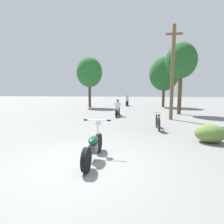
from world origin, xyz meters
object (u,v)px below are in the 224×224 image
Objects in this scene: roadside_tree_right_far at (164,74)px; roadside_tree_left at (89,73)px; motorcycle_rider_lead at (118,110)px; bicycle_parked at (158,122)px; motorcycle_rider_far at (127,102)px; motorcycle_foreground at (94,145)px; utility_pole at (173,72)px; roadside_tree_right_near at (181,61)px.

roadside_tree_right_far is 1.03× the size of roadside_tree_left.
motorcycle_rider_lead is 1.17× the size of bicycle_parked.
roadside_tree_left is at bearing 120.07° from motorcycle_rider_lead.
motorcycle_rider_lead is 10.02m from motorcycle_rider_far.
motorcycle_rider_far is at bearing 88.45° from motorcycle_rider_lead.
bicycle_parked is at bearing 62.17° from motorcycle_foreground.
roadside_tree_right_far reaches higher than motorcycle_rider_lead.
motorcycle_rider_lead is (4.10, -7.07, -3.65)m from roadside_tree_left.
roadside_tree_right_near is (1.25, 3.04, 1.17)m from utility_pole.
motorcycle_rider_far is at bearing 166.34° from roadside_tree_right_far.
bicycle_parked is at bearing -111.11° from utility_pole.
utility_pole reaches higher than motorcycle_rider_far.
utility_pole is 1.03× the size of roadside_tree_right_far.
motorcycle_rider_far is (4.37, 2.95, -3.63)m from roadside_tree_left.
bicycle_parked is at bearing -111.71° from roadside_tree_right_near.
utility_pole is at bearing -45.98° from roadside_tree_left.
motorcycle_rider_far is (-4.79, 8.09, -3.87)m from roadside_tree_right_near.
roadside_tree_right_near is 1.00× the size of roadside_tree_left.
motorcycle_rider_far is at bearing 34.00° from roadside_tree_left.
roadside_tree_right_near is 12.45m from motorcycle_foreground.
roadside_tree_left is (-8.91, -1.84, 0.11)m from roadside_tree_right_far.
motorcycle_rider_lead reaches higher than motorcycle_foreground.
motorcycle_foreground is at bearing -88.58° from motorcycle_rider_lead.
motorcycle_foreground is (-4.84, -10.75, -3.99)m from roadside_tree_right_near.
roadside_tree_left is 6.40m from motorcycle_rider_far.
motorcycle_foreground is (4.31, -15.89, -3.74)m from roadside_tree_left.
utility_pole reaches higher than roadside_tree_right_near.
motorcycle_rider_lead is at bearing 91.42° from motorcycle_foreground.
utility_pole is at bearing 68.89° from bicycle_parked.
motorcycle_rider_far is at bearing 89.84° from motorcycle_foreground.
roadside_tree_left reaches higher than motorcycle_rider_far.
roadside_tree_right_far is 9.09m from roadside_tree_left.
motorcycle_rider_lead is at bearing -159.10° from roadside_tree_right_near.
roadside_tree_right_near is at bearing 68.29° from bicycle_parked.
motorcycle_rider_lead is at bearing -118.34° from roadside_tree_right_far.
roadside_tree_right_near is 10.17m from motorcycle_rider_far.
motorcycle_foreground is at bearing -114.26° from roadside_tree_right_near.
roadside_tree_left is at bearing 105.19° from motorcycle_foreground.
motorcycle_rider_far is (-3.54, 11.13, -2.70)m from utility_pole.
roadside_tree_left reaches higher than bicycle_parked.
bicycle_parked is (6.61, -11.54, -3.78)m from roadside_tree_left.
roadside_tree_left is 3.49× the size of bicycle_parked.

